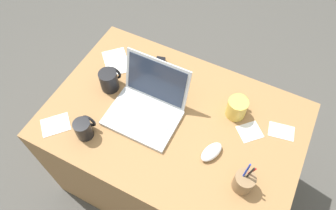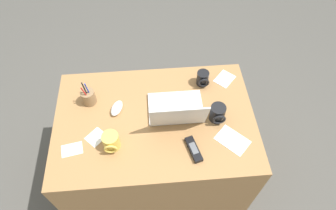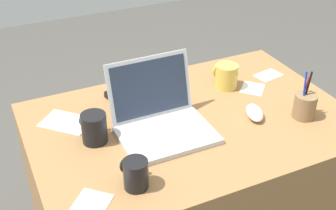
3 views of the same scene
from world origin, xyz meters
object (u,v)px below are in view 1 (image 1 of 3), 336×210
object	(u,v)px
coffee_mug_tall	(109,80)
coffee_mug_spare	(237,107)
laptop	(147,106)
coffee_mug_white	(84,128)
computer_mouse	(211,152)
pen_holder	(244,182)
cordless_phone	(158,69)

from	to	relation	value
coffee_mug_tall	coffee_mug_spare	bearing A→B (deg)	12.32
laptop	coffee_mug_spare	distance (m)	0.39
coffee_mug_white	coffee_mug_spare	size ratio (longest dim) A/B	0.93
computer_mouse	pen_holder	distance (m)	0.18
laptop	coffee_mug_white	distance (m)	0.28
laptop	pen_holder	bearing A→B (deg)	-15.28
coffee_mug_white	coffee_mug_spare	xyz separation A→B (m)	(0.54, 0.39, 0.00)
coffee_mug_spare	coffee_mug_tall	bearing A→B (deg)	-167.68
pen_holder	computer_mouse	bearing A→B (deg)	155.58
pen_holder	coffee_mug_white	bearing A→B (deg)	-172.91
coffee_mug_white	coffee_mug_spare	world-z (taller)	coffee_mug_spare
laptop	coffee_mug_white	xyz separation A→B (m)	(-0.18, -0.22, -0.00)
laptop	coffee_mug_white	size ratio (longest dim) A/B	3.37
coffee_mug_spare	laptop	bearing A→B (deg)	-154.59
computer_mouse	pen_holder	bearing A→B (deg)	-4.08
coffee_mug_spare	coffee_mug_white	bearing A→B (deg)	-144.10
coffee_mug_spare	pen_holder	xyz separation A→B (m)	(0.14, -0.30, -0.00)
coffee_mug_white	pen_holder	distance (m)	0.68
computer_mouse	cordless_phone	xyz separation A→B (m)	(-0.40, 0.29, -0.01)
computer_mouse	coffee_mug_white	size ratio (longest dim) A/B	1.18
coffee_mug_white	cordless_phone	size ratio (longest dim) A/B	0.60
computer_mouse	pen_holder	xyz separation A→B (m)	(0.16, -0.07, 0.03)
coffee_mug_tall	cordless_phone	xyz separation A→B (m)	(0.15, 0.19, -0.04)
coffee_mug_white	cordless_phone	xyz separation A→B (m)	(0.11, 0.45, -0.03)
cordless_phone	laptop	bearing A→B (deg)	-73.63
laptop	cordless_phone	distance (m)	0.24
coffee_mug_tall	coffee_mug_white	bearing A→B (deg)	-80.90
coffee_mug_spare	cordless_phone	size ratio (longest dim) A/B	0.64
coffee_mug_spare	pen_holder	size ratio (longest dim) A/B	0.56
computer_mouse	coffee_mug_spare	world-z (taller)	coffee_mug_spare
laptop	cordless_phone	world-z (taller)	laptop
coffee_mug_white	laptop	bearing A→B (deg)	50.57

